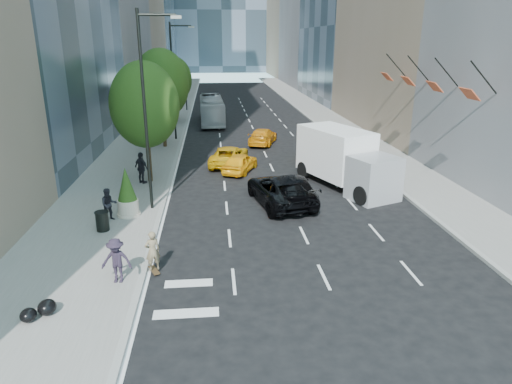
{
  "coord_description": "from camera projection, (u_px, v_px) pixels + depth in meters",
  "views": [
    {
      "loc": [
        -3.11,
        -19.39,
        8.75
      ],
      "look_at": [
        -1.1,
        1.83,
        1.6
      ],
      "focal_mm": 32.0,
      "sensor_mm": 36.0,
      "label": 1
    }
  ],
  "objects": [
    {
      "name": "taxi_a",
      "position": [
        240.0,
        163.0,
        31.47
      ],
      "size": [
        2.95,
        4.23,
        1.34
      ],
      "primitive_type": "imported",
      "rotation": [
        0.0,
        0.0,
        2.75
      ],
      "color": "#F8A70D",
      "rests_on": "ground"
    },
    {
      "name": "garbage_bags",
      "position": [
        40.0,
        310.0,
        14.81
      ],
      "size": [
        1.02,
        0.98,
        0.5
      ],
      "color": "black",
      "rests_on": "sidewalk_left"
    },
    {
      "name": "pedestrian_c",
      "position": [
        116.0,
        261.0,
        16.76
      ],
      "size": [
        1.19,
        0.76,
        1.75
      ],
      "primitive_type": "imported",
      "rotation": [
        0.0,
        0.0,
        -0.1
      ],
      "color": "#241C2A",
      "rests_on": "sidewalk_left"
    },
    {
      "name": "tree_far",
      "position": [
        174.0,
        79.0,
        49.45
      ],
      "size": [
        3.9,
        3.9,
        6.92
      ],
      "color": "black",
      "rests_on": "sidewalk_left"
    },
    {
      "name": "tree_near",
      "position": [
        145.0,
        105.0,
        27.63
      ],
      "size": [
        4.2,
        4.2,
        7.46
      ],
      "color": "black",
      "rests_on": "sidewalk_left"
    },
    {
      "name": "taxi_b",
      "position": [
        310.0,
        151.0,
        34.62
      ],
      "size": [
        1.87,
        4.2,
        1.34
      ],
      "primitive_type": "imported",
      "rotation": [
        0.0,
        0.0,
        3.03
      ],
      "color": "yellow",
      "rests_on": "ground"
    },
    {
      "name": "tree_mid",
      "position": [
        161.0,
        84.0,
        36.96
      ],
      "size": [
        4.5,
        4.5,
        7.99
      ],
      "color": "black",
      "rests_on": "sidewalk_left"
    },
    {
      "name": "taxi_c",
      "position": [
        229.0,
        156.0,
        33.23
      ],
      "size": [
        3.29,
        5.38,
        1.39
      ],
      "primitive_type": "imported",
      "rotation": [
        0.0,
        0.0,
        2.94
      ],
      "color": "#D9A00B",
      "rests_on": "ground"
    },
    {
      "name": "taxi_d",
      "position": [
        263.0,
        136.0,
        39.91
      ],
      "size": [
        3.23,
        5.08,
        1.37
      ],
      "primitive_type": "imported",
      "rotation": [
        0.0,
        0.0,
        2.84
      ],
      "color": "orange",
      "rests_on": "ground"
    },
    {
      "name": "skateboarder",
      "position": [
        153.0,
        254.0,
        17.77
      ],
      "size": [
        0.71,
        0.6,
        1.64
      ],
      "primitive_type": "imported",
      "rotation": [
        0.0,
        0.0,
        3.55
      ],
      "color": "#77674A",
      "rests_on": "ground"
    },
    {
      "name": "traffic_signal",
      "position": [
        185.0,
        77.0,
        57.2
      ],
      "size": [
        2.48,
        0.53,
        5.2
      ],
      "color": "black",
      "rests_on": "sidewalk_left"
    },
    {
      "name": "ground",
      "position": [
        283.0,
        236.0,
        21.36
      ],
      "size": [
        160.0,
        160.0,
        0.0
      ],
      "primitive_type": "plane",
      "color": "black",
      "rests_on": "ground"
    },
    {
      "name": "black_sedan_mercedes",
      "position": [
        292.0,
        188.0,
        25.65
      ],
      "size": [
        2.49,
        5.52,
        1.57
      ],
      "primitive_type": "imported",
      "rotation": [
        0.0,
        0.0,
        3.2
      ],
      "color": "black",
      "rests_on": "ground"
    },
    {
      "name": "pedestrian_b",
      "position": [
        142.0,
        168.0,
        28.4
      ],
      "size": [
        1.18,
        1.15,
        1.99
      ],
      "primitive_type": "imported",
      "rotation": [
        0.0,
        0.0,
        2.39
      ],
      "color": "black",
      "rests_on": "sidewalk_left"
    },
    {
      "name": "facade_flags",
      "position": [
        423.0,
        81.0,
        29.79
      ],
      "size": [
        1.85,
        13.3,
        2.05
      ],
      "color": "black",
      "rests_on": "ground"
    },
    {
      "name": "lamp_near",
      "position": [
        148.0,
        101.0,
        22.72
      ],
      "size": [
        2.13,
        0.22,
        10.0
      ],
      "color": "black",
      "rests_on": "sidewalk_left"
    },
    {
      "name": "sidewalk_left",
      "position": [
        158.0,
        125.0,
        48.85
      ],
      "size": [
        6.0,
        120.0,
        0.15
      ],
      "primitive_type": "cube",
      "color": "slate",
      "rests_on": "ground"
    },
    {
      "name": "planter_shrub",
      "position": [
        127.0,
        193.0,
        23.09
      ],
      "size": [
        1.06,
        1.06,
        2.54
      ],
      "color": "beige",
      "rests_on": "sidewalk_left"
    },
    {
      "name": "box_truck",
      "position": [
        345.0,
        159.0,
        27.98
      ],
      "size": [
        5.12,
        7.73,
        3.49
      ],
      "rotation": [
        0.0,
        0.0,
        0.38
      ],
      "color": "white",
      "rests_on": "ground"
    },
    {
      "name": "pedestrian_a",
      "position": [
        109.0,
        204.0,
        22.58
      ],
      "size": [
        0.98,
        0.88,
        1.66
      ],
      "primitive_type": "imported",
      "rotation": [
        0.0,
        0.0,
        0.38
      ],
      "color": "black",
      "rests_on": "sidewalk_left"
    },
    {
      "name": "lamp_far",
      "position": [
        175.0,
        75.0,
        39.71
      ],
      "size": [
        2.13,
        0.22,
        10.0
      ],
      "color": "black",
      "rests_on": "sidewalk_left"
    },
    {
      "name": "trash_can",
      "position": [
        102.0,
        221.0,
        21.48
      ],
      "size": [
        0.6,
        0.6,
        0.9
      ],
      "primitive_type": "cylinder",
      "color": "black",
      "rests_on": "sidewalk_left"
    },
    {
      "name": "black_sedan_lincoln",
      "position": [
        280.0,
        190.0,
        25.33
      ],
      "size": [
        3.69,
        6.13,
        1.59
      ],
      "primitive_type": "imported",
      "rotation": [
        0.0,
        0.0,
        3.33
      ],
      "color": "black",
      "rests_on": "ground"
    },
    {
      "name": "city_bus",
      "position": [
        212.0,
        110.0,
        49.81
      ],
      "size": [
        2.72,
        10.41,
        2.88
      ],
      "primitive_type": "imported",
      "rotation": [
        0.0,
        0.0,
        0.03
      ],
      "color": "silver",
      "rests_on": "ground"
    },
    {
      "name": "sidewalk_right",
      "position": [
        331.0,
        122.0,
        50.55
      ],
      "size": [
        4.0,
        120.0,
        0.15
      ],
      "primitive_type": "cube",
      "color": "slate",
      "rests_on": "ground"
    }
  ]
}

